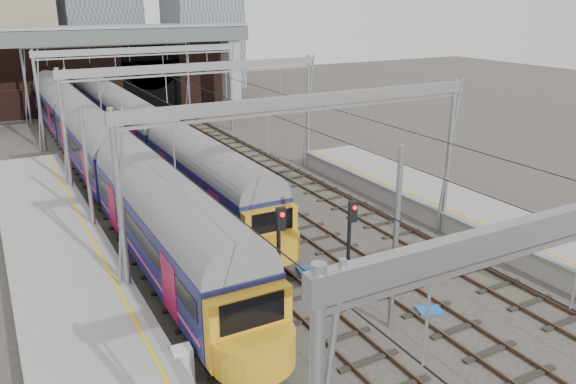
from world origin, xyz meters
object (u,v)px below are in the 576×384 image
signal_near_centre (350,241)px  relay_cabinet (183,364)px  train_second (94,144)px  train_main (115,111)px  signal_near_left (279,252)px

signal_near_centre → relay_cabinet: bearing=-155.0°
signal_near_centre → relay_cabinet: size_ratio=3.67×
train_second → train_main: bearing=71.7°
relay_cabinet → signal_near_left: bearing=21.6°
train_second → signal_near_centre: size_ratio=10.87×
train_main → train_second: (-4.00, -12.11, 0.14)m
train_second → signal_near_centre: (5.38, -21.96, 0.38)m
train_second → relay_cabinet: (-1.80, -23.22, -1.90)m
train_second → relay_cabinet: bearing=-94.4°
signal_near_left → relay_cabinet: (-4.26, -1.47, -2.38)m
train_second → signal_near_centre: 22.62m
signal_near_centre → relay_cabinet: (-7.18, -1.25, -2.27)m
train_main → relay_cabinet: (-5.80, -35.33, -1.76)m
signal_near_left → relay_cabinet: size_ratio=3.84×
train_main → train_second: 12.75m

